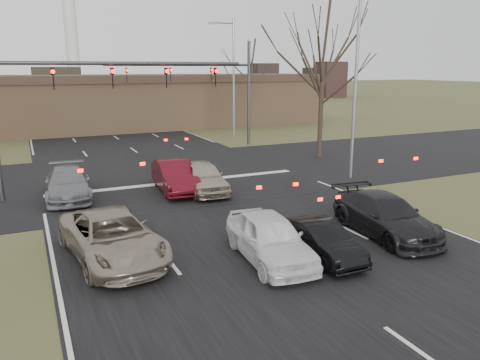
{
  "coord_description": "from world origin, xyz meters",
  "views": [
    {
      "loc": [
        -7.28,
        -10.44,
        5.99
      ],
      "look_at": [
        -0.29,
        4.61,
        2.0
      ],
      "focal_mm": 35.0,
      "sensor_mm": 36.0,
      "label": 1
    }
  ],
  "objects_px": {
    "car_white_sedan": "(270,238)",
    "car_red_ahead": "(175,176)",
    "car_charcoal_sedan": "(385,216)",
    "car_silver_ahead": "(203,177)",
    "car_black_hatch": "(320,240)",
    "streetlight_right_far": "(232,73)",
    "mast_arm_far": "(215,81)",
    "car_silver_suv": "(112,237)",
    "car_grey_ahead": "(68,183)",
    "building": "(122,102)",
    "mast_arm_near": "(68,88)",
    "streetlight_right_near": "(353,76)"
  },
  "relations": [
    {
      "from": "car_silver_suv",
      "to": "car_black_hatch",
      "type": "height_order",
      "value": "car_silver_suv"
    },
    {
      "from": "car_silver_suv",
      "to": "car_red_ahead",
      "type": "height_order",
      "value": "car_red_ahead"
    },
    {
      "from": "car_black_hatch",
      "to": "car_grey_ahead",
      "type": "xyz_separation_m",
      "value": [
        -6.66,
        11.0,
        0.11
      ]
    },
    {
      "from": "car_silver_suv",
      "to": "car_grey_ahead",
      "type": "bearing_deg",
      "value": 87.05
    },
    {
      "from": "car_black_hatch",
      "to": "car_red_ahead",
      "type": "height_order",
      "value": "car_red_ahead"
    },
    {
      "from": "mast_arm_far",
      "to": "car_black_hatch",
      "type": "bearing_deg",
      "value": -103.38
    },
    {
      "from": "building",
      "to": "car_red_ahead",
      "type": "relative_size",
      "value": 9.22
    },
    {
      "from": "mast_arm_far",
      "to": "car_grey_ahead",
      "type": "height_order",
      "value": "mast_arm_far"
    },
    {
      "from": "mast_arm_near",
      "to": "streetlight_right_far",
      "type": "height_order",
      "value": "streetlight_right_far"
    },
    {
      "from": "car_silver_ahead",
      "to": "car_black_hatch",
      "type": "bearing_deg",
      "value": -82.23
    },
    {
      "from": "mast_arm_far",
      "to": "car_red_ahead",
      "type": "relative_size",
      "value": 2.42
    },
    {
      "from": "building",
      "to": "car_red_ahead",
      "type": "height_order",
      "value": "building"
    },
    {
      "from": "car_white_sedan",
      "to": "car_red_ahead",
      "type": "distance_m",
      "value": 9.59
    },
    {
      "from": "streetlight_right_far",
      "to": "car_black_hatch",
      "type": "height_order",
      "value": "streetlight_right_far"
    },
    {
      "from": "car_black_hatch",
      "to": "car_charcoal_sedan",
      "type": "height_order",
      "value": "car_charcoal_sedan"
    },
    {
      "from": "car_silver_suv",
      "to": "car_black_hatch",
      "type": "distance_m",
      "value": 6.66
    },
    {
      "from": "car_silver_suv",
      "to": "mast_arm_near",
      "type": "bearing_deg",
      "value": 84.09
    },
    {
      "from": "car_charcoal_sedan",
      "to": "car_black_hatch",
      "type": "bearing_deg",
      "value": -160.29
    },
    {
      "from": "car_silver_suv",
      "to": "car_charcoal_sedan",
      "type": "xyz_separation_m",
      "value": [
        9.47,
        -1.91,
        -0.02
      ]
    },
    {
      "from": "car_silver_ahead",
      "to": "car_red_ahead",
      "type": "bearing_deg",
      "value": 152.96
    },
    {
      "from": "car_charcoal_sedan",
      "to": "building",
      "type": "bearing_deg",
      "value": 99.89
    },
    {
      "from": "car_grey_ahead",
      "to": "car_red_ahead",
      "type": "distance_m",
      "value": 5.02
    },
    {
      "from": "streetlight_right_near",
      "to": "car_red_ahead",
      "type": "height_order",
      "value": "streetlight_right_near"
    },
    {
      "from": "streetlight_right_far",
      "to": "car_black_hatch",
      "type": "xyz_separation_m",
      "value": [
        -8.3,
        -25.71,
        -4.99
      ]
    },
    {
      "from": "car_white_sedan",
      "to": "car_charcoal_sedan",
      "type": "height_order",
      "value": "car_white_sedan"
    },
    {
      "from": "streetlight_right_far",
      "to": "car_silver_suv",
      "type": "height_order",
      "value": "streetlight_right_far"
    },
    {
      "from": "streetlight_right_far",
      "to": "car_silver_ahead",
      "type": "height_order",
      "value": "streetlight_right_far"
    },
    {
      "from": "streetlight_right_far",
      "to": "car_red_ahead",
      "type": "bearing_deg",
      "value": -122.72
    },
    {
      "from": "mast_arm_far",
      "to": "car_charcoal_sedan",
      "type": "relative_size",
      "value": 2.22
    },
    {
      "from": "car_white_sedan",
      "to": "car_grey_ahead",
      "type": "relative_size",
      "value": 0.91
    },
    {
      "from": "mast_arm_near",
      "to": "car_silver_suv",
      "type": "relative_size",
      "value": 2.26
    },
    {
      "from": "mast_arm_near",
      "to": "mast_arm_far",
      "type": "relative_size",
      "value": 1.09
    },
    {
      "from": "mast_arm_near",
      "to": "car_charcoal_sedan",
      "type": "xyz_separation_m",
      "value": [
        9.64,
        -10.88,
        -4.35
      ]
    },
    {
      "from": "mast_arm_near",
      "to": "streetlight_right_far",
      "type": "xyz_separation_m",
      "value": [
        14.55,
        14.0,
        0.51
      ]
    },
    {
      "from": "mast_arm_near",
      "to": "car_silver_suv",
      "type": "bearing_deg",
      "value": -88.9
    },
    {
      "from": "streetlight_right_near",
      "to": "car_silver_ahead",
      "type": "distance_m",
      "value": 9.64
    },
    {
      "from": "streetlight_right_far",
      "to": "mast_arm_far",
      "type": "bearing_deg",
      "value": -128.11
    },
    {
      "from": "car_black_hatch",
      "to": "car_red_ahead",
      "type": "bearing_deg",
      "value": 100.23
    },
    {
      "from": "car_charcoal_sedan",
      "to": "car_grey_ahead",
      "type": "relative_size",
      "value": 1.03
    },
    {
      "from": "mast_arm_far",
      "to": "streetlight_right_near",
      "type": "bearing_deg",
      "value": -78.53
    },
    {
      "from": "car_grey_ahead",
      "to": "building",
      "type": "bearing_deg",
      "value": 77.75
    },
    {
      "from": "car_black_hatch",
      "to": "car_silver_ahead",
      "type": "distance_m",
      "value": 9.39
    },
    {
      "from": "car_black_hatch",
      "to": "car_red_ahead",
      "type": "relative_size",
      "value": 0.79
    },
    {
      "from": "building",
      "to": "mast_arm_near",
      "type": "distance_m",
      "value": 26.14
    },
    {
      "from": "mast_arm_near",
      "to": "streetlight_right_near",
      "type": "bearing_deg",
      "value": -12.05
    },
    {
      "from": "building",
      "to": "car_silver_suv",
      "type": "height_order",
      "value": "building"
    },
    {
      "from": "car_silver_suv",
      "to": "car_black_hatch",
      "type": "xyz_separation_m",
      "value": [
        6.08,
        -2.73,
        -0.15
      ]
    },
    {
      "from": "car_silver_suv",
      "to": "car_red_ahead",
      "type": "distance_m",
      "value": 8.57
    },
    {
      "from": "mast_arm_far",
      "to": "streetlight_right_far",
      "type": "bearing_deg",
      "value": 51.89
    },
    {
      "from": "mast_arm_far",
      "to": "car_silver_ahead",
      "type": "height_order",
      "value": "mast_arm_far"
    }
  ]
}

